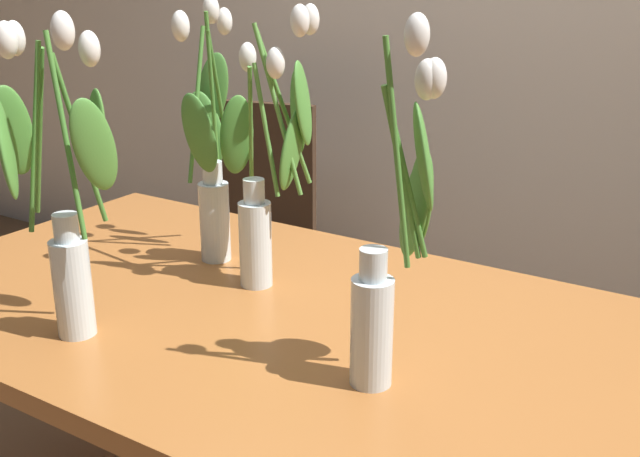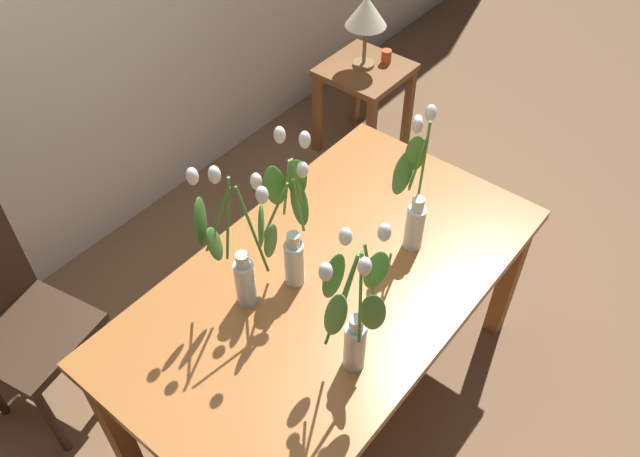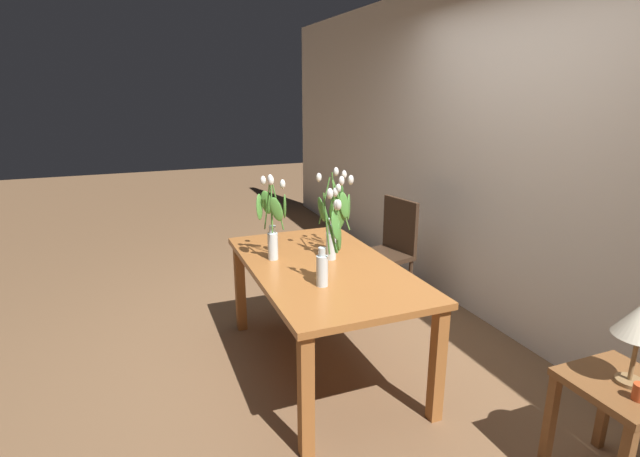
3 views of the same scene
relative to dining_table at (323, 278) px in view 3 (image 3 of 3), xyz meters
The scene contains 10 objects.
ground_plane 0.65m from the dining_table, ahead, with size 18.00×18.00×0.00m, color brown.
room_wall_rear 1.69m from the dining_table, 90.00° to the left, with size 9.00×0.10×2.70m, color silver.
dining_table is the anchor object (origin of this frame).
tulip_vase_0 0.46m from the dining_table, 17.00° to the right, with size 0.12×0.16×0.58m.
tulip_vase_1 0.48m from the dining_table, 130.69° to the right, with size 0.25×0.22×0.57m.
tulip_vase_2 0.35m from the dining_table, 118.50° to the left, with size 0.24×0.17×0.57m.
tulip_vase_3 0.43m from the dining_table, 146.76° to the left, with size 0.21×0.25×0.58m.
dining_chair 1.20m from the dining_table, 128.53° to the left, with size 0.47×0.47×0.93m.
side_table 1.70m from the dining_table, 31.54° to the left, with size 0.44×0.44×0.55m.
pillar_candle 1.76m from the dining_table, 27.98° to the left, with size 0.06×0.06×0.07m, color #CC4C23.
Camera 3 is at (2.69, -1.09, 1.82)m, focal length 26.98 mm.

